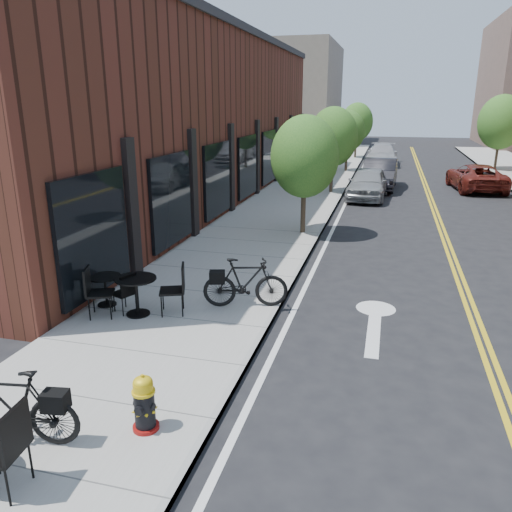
% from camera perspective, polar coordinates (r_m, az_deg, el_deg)
% --- Properties ---
extents(ground, '(120.00, 120.00, 0.00)m').
position_cam_1_polar(ground, '(8.52, -1.16, -13.12)').
color(ground, black).
rests_on(ground, ground).
extents(sidewalk_near, '(4.00, 70.00, 0.12)m').
position_cam_1_polar(sidewalk_near, '(18.04, 1.48, 3.65)').
color(sidewalk_near, '#9E9B93').
rests_on(sidewalk_near, ground).
extents(building_near, '(5.00, 28.00, 7.00)m').
position_cam_1_polar(building_near, '(22.74, -7.47, 15.10)').
color(building_near, '#462216').
rests_on(building_near, ground).
extents(bg_building_left, '(8.00, 14.00, 10.00)m').
position_cam_1_polar(bg_building_left, '(55.97, 4.76, 17.94)').
color(bg_building_left, '#726656').
rests_on(bg_building_left, ground).
extents(tree_near_a, '(2.20, 2.20, 3.81)m').
position_cam_1_polar(tree_near_a, '(16.37, 5.58, 11.21)').
color(tree_near_a, '#382B1E').
rests_on(tree_near_a, sidewalk_near).
extents(tree_near_b, '(2.30, 2.30, 3.98)m').
position_cam_1_polar(tree_near_b, '(24.26, 8.81, 13.31)').
color(tree_near_b, '#382B1E').
rests_on(tree_near_b, sidewalk_near).
extents(tree_near_c, '(2.10, 2.10, 3.67)m').
position_cam_1_polar(tree_near_c, '(32.22, 10.44, 13.84)').
color(tree_near_c, '#382B1E').
rests_on(tree_near_c, sidewalk_near).
extents(tree_near_d, '(2.40, 2.40, 4.11)m').
position_cam_1_polar(tree_near_d, '(40.18, 11.47, 14.79)').
color(tree_near_d, '#382B1E').
rests_on(tree_near_d, sidewalk_near).
extents(tree_far_c, '(2.80, 2.80, 4.62)m').
position_cam_1_polar(tree_far_c, '(35.69, 26.23, 13.56)').
color(tree_far_c, '#382B1E').
rests_on(tree_far_c, sidewalk_far).
extents(fire_hydrant, '(0.40, 0.40, 0.81)m').
position_cam_1_polar(fire_hydrant, '(7.01, -12.65, -16.13)').
color(fire_hydrant, maroon).
rests_on(fire_hydrant, sidewalk_near).
extents(bicycle_left, '(1.79, 0.76, 1.04)m').
position_cam_1_polar(bicycle_left, '(7.22, -26.04, -15.24)').
color(bicycle_left, black).
rests_on(bicycle_left, sidewalk_near).
extents(bicycle_right, '(1.86, 0.98, 1.08)m').
position_cam_1_polar(bicycle_right, '(10.52, -1.21, -3.05)').
color(bicycle_right, black).
rests_on(bicycle_right, sidewalk_near).
extents(bistro_set_b, '(1.61, 0.96, 0.85)m').
position_cam_1_polar(bistro_set_b, '(11.10, -16.83, -3.32)').
color(bistro_set_b, black).
rests_on(bistro_set_b, sidewalk_near).
extents(bistro_set_c, '(1.96, 1.14, 1.04)m').
position_cam_1_polar(bistro_set_c, '(10.41, -13.50, -3.88)').
color(bistro_set_c, black).
rests_on(bistro_set_c, sidewalk_near).
extents(parked_car_a, '(1.91, 4.26, 1.42)m').
position_cam_1_polar(parked_car_a, '(23.68, 12.68, 8.12)').
color(parked_car_a, gray).
rests_on(parked_car_a, ground).
extents(parked_car_b, '(1.79, 4.63, 1.51)m').
position_cam_1_polar(parked_car_b, '(26.63, 13.95, 9.10)').
color(parked_car_b, black).
rests_on(parked_car_b, ground).
extents(parked_car_c, '(2.02, 4.95, 1.44)m').
position_cam_1_polar(parked_car_c, '(36.70, 14.21, 11.15)').
color(parked_car_c, '#A3A3A7').
rests_on(parked_car_c, ground).
extents(parked_car_far, '(2.69, 4.94, 1.31)m').
position_cam_1_polar(parked_car_far, '(27.71, 23.82, 8.26)').
color(parked_car_far, maroon).
rests_on(parked_car_far, ground).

